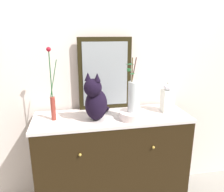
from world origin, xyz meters
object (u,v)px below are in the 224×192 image
at_px(vase_slim_green, 52,99).
at_px(cat_sitting, 96,100).
at_px(sideboard, 112,162).
at_px(jar_lidded_porcelain, 167,98).
at_px(vase_glass_clear, 134,96).
at_px(mirror_leaning, 105,74).
at_px(bowl_porcelain, 133,115).

bearing_deg(vase_slim_green, cat_sitting, -11.69).
distance_m(sideboard, vase_slim_green, 0.81).
height_order(cat_sitting, jar_lidded_porcelain, cat_sitting).
bearing_deg(cat_sitting, vase_glass_clear, -5.50).
bearing_deg(mirror_leaning, vase_slim_green, -155.96).
bearing_deg(vase_glass_clear, sideboard, 149.91).
xyz_separation_m(sideboard, vase_glass_clear, (0.16, -0.09, 0.66)).
xyz_separation_m(vase_slim_green, bowl_porcelain, (0.65, -0.10, -0.15)).
bearing_deg(cat_sitting, bowl_porcelain, -5.68).
xyz_separation_m(vase_slim_green, vase_glass_clear, (0.65, -0.10, 0.02)).
relative_size(sideboard, jar_lidded_porcelain, 4.79).
relative_size(sideboard, vase_slim_green, 2.27).
bearing_deg(mirror_leaning, cat_sitting, -114.24).
height_order(vase_slim_green, jar_lidded_porcelain, vase_slim_green).
relative_size(sideboard, bowl_porcelain, 5.67).
relative_size(sideboard, cat_sitting, 3.34).
distance_m(cat_sitting, jar_lidded_porcelain, 0.67).
bearing_deg(jar_lidded_porcelain, mirror_leaning, 159.19).
bearing_deg(jar_lidded_porcelain, cat_sitting, -173.43).
bearing_deg(vase_slim_green, bowl_porcelain, -8.84).
distance_m(vase_slim_green, vase_glass_clear, 0.66).
height_order(vase_glass_clear, jar_lidded_porcelain, vase_glass_clear).
bearing_deg(vase_slim_green, mirror_leaning, 24.04).
xyz_separation_m(bowl_porcelain, vase_glass_clear, (-0.00, 0.00, 0.17)).
height_order(vase_slim_green, vase_glass_clear, vase_slim_green).
relative_size(cat_sitting, jar_lidded_porcelain, 1.43).
bearing_deg(vase_slim_green, jar_lidded_porcelain, 0.30).
height_order(bowl_porcelain, jar_lidded_porcelain, jar_lidded_porcelain).
distance_m(mirror_leaning, cat_sitting, 0.34).
bearing_deg(sideboard, vase_slim_green, 179.29).
bearing_deg(jar_lidded_porcelain, vase_slim_green, -179.70).
distance_m(sideboard, mirror_leaning, 0.82).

